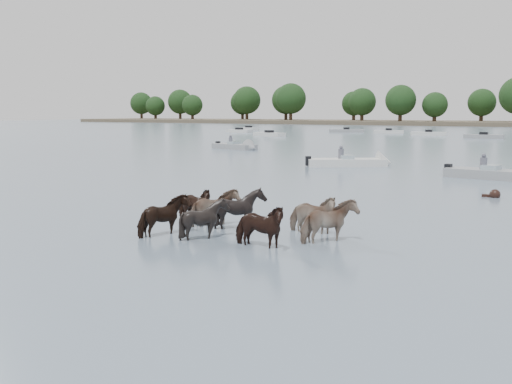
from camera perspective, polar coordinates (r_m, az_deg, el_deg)
The scene contains 8 objects.
ground at distance 14.50m, azimuth -3.19°, elevation -6.14°, with size 400.00×400.00×0.00m, color slate.
shoreline at distance 179.48m, azimuth 4.78°, elevation 6.86°, with size 160.00×30.00×1.00m, color #4C4233.
pony_herd at distance 16.82m, azimuth -1.70°, elevation -2.44°, with size 6.44×3.53×1.42m.
swimming_pony at distance 25.95m, azimuth 22.20°, elevation -0.27°, with size 0.72×0.44×0.44m.
motorboat_a at distance 38.53m, azimuth 9.97°, elevation 2.85°, with size 5.47×4.29×1.92m.
motorboat_b at distance 33.02m, azimuth 23.20°, elevation 1.52°, with size 5.30×2.28×1.92m.
motorboat_f at distance 54.83m, azimuth -1.62°, elevation 4.42°, with size 5.49×2.98×1.92m.
treeline at distance 179.41m, azimuth 5.27°, elevation 8.84°, with size 151.27×22.90×12.01m.
Camera 1 is at (7.81, -11.71, 3.50)m, focal length 40.95 mm.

